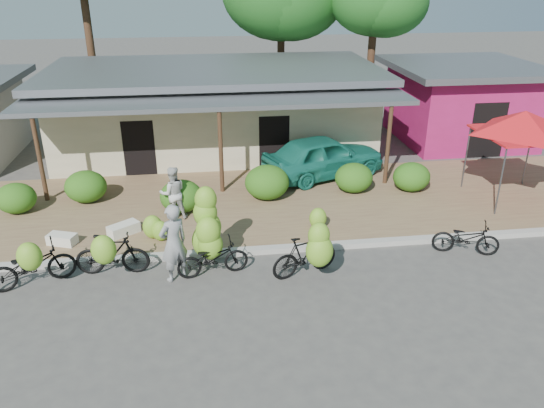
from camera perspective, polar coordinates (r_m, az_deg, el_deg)
The scene contains 25 objects.
ground at distance 12.40m, azimuth -3.96°, elevation -10.01°, with size 100.00×100.00×0.00m, color #474442.
sidewalk at distance 16.74m, azimuth -5.16°, elevation -0.23°, with size 60.00×6.00×0.12m, color olive.
curb at distance 14.06m, azimuth -4.54°, elevation -5.20°, with size 60.00×0.25×0.15m, color #A8A399.
shop_main at distance 21.82m, azimuth -6.12°, elevation 10.19°, with size 13.00×8.50×3.35m.
shop_pink at distance 24.50m, azimuth 19.66°, elevation 10.36°, with size 6.00×6.00×3.25m.
hedge_0 at distance 17.72m, azimuth -25.83°, elevation 0.57°, with size 1.18×1.06×0.92m, color #1B5212.
hedge_1 at distance 17.68m, azimuth -19.40°, elevation 1.79°, with size 1.30×1.17×1.01m, color #1B5212.
hedge_2 at distance 16.23m, azimuth -9.75°, elevation 0.84°, with size 1.28×1.15×1.00m, color #1B5212.
hedge_3 at distance 16.89m, azimuth -0.54°, elevation 2.35°, with size 1.42×1.28×1.11m, color #1B5212.
hedge_4 at distance 17.64m, azimuth 8.79°, elevation 2.81°, with size 1.25×1.12×0.97m, color #1B5212.
hedge_5 at distance 18.13m, azimuth 14.78°, elevation 2.84°, with size 1.23×1.11×0.96m, color #1B5212.
red_canopy at distance 18.02m, azimuth 25.47°, elevation 7.91°, with size 3.50×3.50×2.86m.
bike_far_left at distance 13.68m, azimuth -24.47°, elevation -5.97°, with size 2.10×1.51×1.44m.
bike_left at distance 13.42m, azimuth -16.95°, elevation -5.12°, with size 1.83×1.21×1.39m.
bike_center at distance 13.11m, azimuth -6.73°, elevation -3.93°, with size 1.83×1.28×2.13m.
bike_right at distance 12.75m, azimuth 4.01°, elevation -5.22°, with size 1.83×1.41×1.68m.
bike_far_right at distance 14.82m, azimuth 20.14°, elevation -3.46°, with size 1.81×1.11×0.90m.
loose_banana_a at distance 14.85m, azimuth -12.71°, elevation -2.41°, with size 0.54×0.46×0.67m, color #7DBC2F.
loose_banana_b at distance 14.69m, azimuth -11.90°, elevation -2.84°, with size 0.46×0.39×0.58m, color #7DBC2F.
loose_banana_c at distance 15.10m, azimuth 4.96°, elevation -1.52°, with size 0.49×0.42×0.62m, color #7DBC2F.
sack_near at distance 15.34m, azimuth -15.66°, elevation -2.61°, with size 0.85×0.40×0.30m, color white.
sack_far at distance 15.34m, azimuth -21.64°, elevation -3.53°, with size 0.75×0.38×0.28m, color white.
vendor at distance 12.76m, azimuth -10.54°, elevation -4.15°, with size 0.72×0.47×1.98m, color gray.
bystander at distance 15.69m, azimuth -10.61°, elevation 1.15°, with size 0.78×0.61×1.61m, color beige.
teal_van at distance 18.75m, azimuth 5.55°, elevation 5.14°, with size 1.77×4.41×1.50m, color #186F5E.
Camera 1 is at (-0.52, -10.25, 6.96)m, focal length 35.00 mm.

